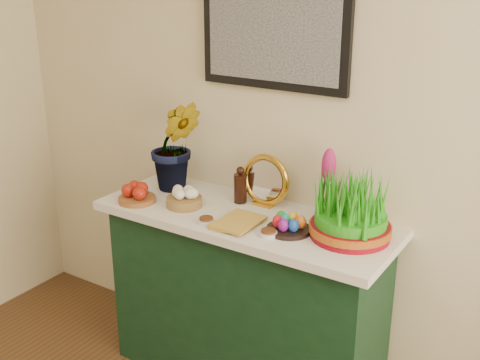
# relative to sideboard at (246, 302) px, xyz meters

# --- Properties ---
(sideboard) EXTENTS (1.30, 0.45, 0.85)m
(sideboard) POSITION_rel_sideboard_xyz_m (0.00, 0.00, 0.00)
(sideboard) COLOR #12331B
(sideboard) RESTS_ON ground
(tablecloth) EXTENTS (1.40, 0.55, 0.04)m
(tablecloth) POSITION_rel_sideboard_xyz_m (-0.00, 0.00, 0.45)
(tablecloth) COLOR white
(tablecloth) RESTS_ON sideboard
(hyacinth_green) EXTENTS (0.40, 0.39, 0.61)m
(hyacinth_green) POSITION_rel_sideboard_xyz_m (-0.47, 0.09, 0.77)
(hyacinth_green) COLOR #237C1F
(hyacinth_green) RESTS_ON tablecloth
(apple_bowl) EXTENTS (0.21, 0.21, 0.09)m
(apple_bowl) POSITION_rel_sideboard_xyz_m (-0.52, -0.16, 0.50)
(apple_bowl) COLOR brown
(apple_bowl) RESTS_ON tablecloth
(garlic_basket) EXTENTS (0.21, 0.21, 0.09)m
(garlic_basket) POSITION_rel_sideboard_xyz_m (-0.29, -0.08, 0.50)
(garlic_basket) COLOR olive
(garlic_basket) RESTS_ON tablecloth
(vinegar_cruet) EXTENTS (0.06, 0.06, 0.18)m
(vinegar_cruet) POSITION_rel_sideboard_xyz_m (-0.10, 0.11, 0.54)
(vinegar_cruet) COLOR black
(vinegar_cruet) RESTS_ON tablecloth
(mirror) EXTENTS (0.25, 0.07, 0.25)m
(mirror) POSITION_rel_sideboard_xyz_m (0.02, 0.14, 0.58)
(mirror) COLOR gold
(mirror) RESTS_ON tablecloth
(book) EXTENTS (0.16, 0.23, 0.03)m
(book) POSITION_rel_sideboard_xyz_m (-0.05, -0.12, 0.48)
(book) COLOR gold
(book) RESTS_ON tablecloth
(spice_dish_left) EXTENTS (0.08, 0.08, 0.03)m
(spice_dish_left) POSITION_rel_sideboard_xyz_m (-0.09, -0.19, 0.48)
(spice_dish_left) COLOR silver
(spice_dish_left) RESTS_ON tablecloth
(spice_dish_right) EXTENTS (0.08, 0.08, 0.03)m
(spice_dish_right) POSITION_rel_sideboard_xyz_m (0.21, -0.15, 0.48)
(spice_dish_right) COLOR silver
(spice_dish_right) RESTS_ON tablecloth
(egg_plate) EXTENTS (0.25, 0.25, 0.08)m
(egg_plate) POSITION_rel_sideboard_xyz_m (0.26, -0.07, 0.50)
(egg_plate) COLOR black
(egg_plate) RESTS_ON tablecloth
(hyacinth_pink) EXTENTS (0.10, 0.10, 0.33)m
(hyacinth_pink) POSITION_rel_sideboard_xyz_m (0.33, 0.15, 0.61)
(hyacinth_pink) COLOR brown
(hyacinth_pink) RESTS_ON tablecloth
(wheatgrass_sabzeh) EXTENTS (0.34, 0.34, 0.28)m
(wheatgrass_sabzeh) POSITION_rel_sideboard_xyz_m (0.50, 0.03, 0.59)
(wheatgrass_sabzeh) COLOR maroon
(wheatgrass_sabzeh) RESTS_ON tablecloth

